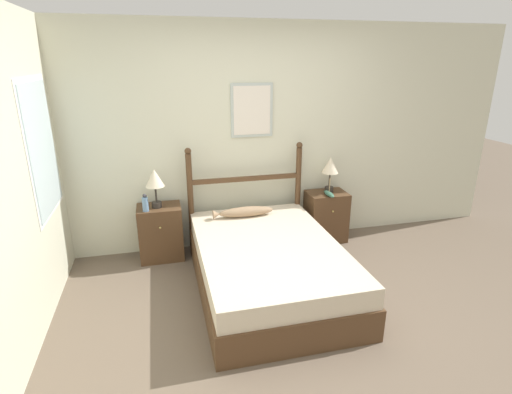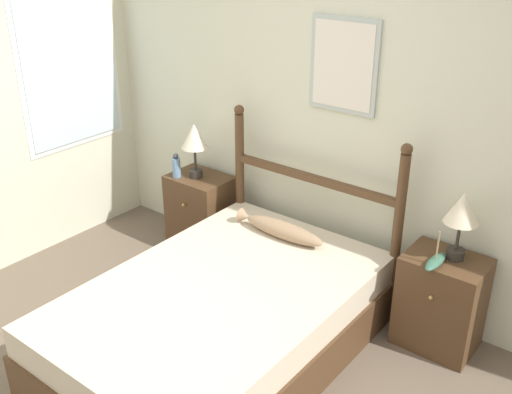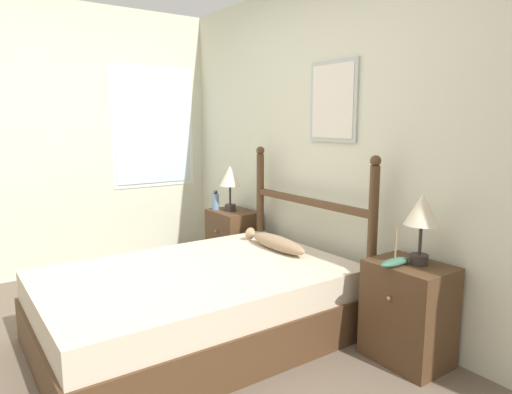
% 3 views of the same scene
% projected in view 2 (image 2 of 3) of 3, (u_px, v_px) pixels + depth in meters
% --- Properties ---
extents(wall_back, '(6.40, 0.08, 2.55)m').
position_uv_depth(wall_back, '(348.00, 114.00, 3.88)').
color(wall_back, beige).
rests_on(wall_back, ground_plane).
extents(bed, '(1.34, 2.01, 0.48)m').
position_uv_depth(bed, '(220.00, 322.00, 3.58)').
color(bed, '#4C331E').
rests_on(bed, ground_plane).
extents(headboard, '(1.35, 0.07, 1.24)m').
position_uv_depth(headboard, '(312.00, 201.00, 4.09)').
color(headboard, '#4C331E').
rests_on(headboard, ground_plane).
extents(nightstand_left, '(0.47, 0.38, 0.62)m').
position_uv_depth(nightstand_left, '(201.00, 212.00, 4.76)').
color(nightstand_left, '#4C331E').
rests_on(nightstand_left, ground_plane).
extents(nightstand_right, '(0.47, 0.38, 0.62)m').
position_uv_depth(nightstand_right, '(440.00, 302.00, 3.65)').
color(nightstand_right, '#4C331E').
rests_on(nightstand_right, ground_plane).
extents(table_lamp_left, '(0.20, 0.20, 0.43)m').
position_uv_depth(table_lamp_left, '(194.00, 139.00, 4.49)').
color(table_lamp_left, '#2D2823').
rests_on(table_lamp_left, nightstand_left).
extents(table_lamp_right, '(0.20, 0.20, 0.43)m').
position_uv_depth(table_lamp_right, '(462.00, 212.00, 3.39)').
color(table_lamp_right, '#2D2823').
rests_on(table_lamp_right, nightstand_right).
extents(bottle, '(0.06, 0.06, 0.19)m').
position_uv_depth(bottle, '(176.00, 167.00, 4.58)').
color(bottle, '#668CB2').
rests_on(bottle, nightstand_left).
extents(model_boat, '(0.07, 0.24, 0.22)m').
position_uv_depth(model_boat, '(435.00, 261.00, 3.44)').
color(model_boat, '#386651').
rests_on(model_boat, nightstand_right).
extents(fish_pillow, '(0.68, 0.14, 0.11)m').
position_uv_depth(fish_pillow, '(281.00, 229.00, 4.01)').
color(fish_pillow, '#997A5B').
rests_on(fish_pillow, bed).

